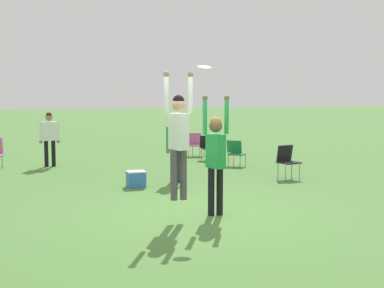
{
  "coord_description": "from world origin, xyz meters",
  "views": [
    {
      "loc": [
        -3.27,
        -9.02,
        2.26
      ],
      "look_at": [
        -0.12,
        0.12,
        1.3
      ],
      "focal_mm": 50.0,
      "sensor_mm": 36.0,
      "label": 1
    }
  ],
  "objects_px": {
    "person_defending": "(216,152)",
    "person_spectator_near": "(49,134)",
    "camping_chair_2": "(236,151)",
    "frisbee": "(204,67)",
    "cooler_box": "(136,179)",
    "camping_chair_0": "(287,159)",
    "camping_chair_1": "(209,146)",
    "person_jumping": "(179,132)",
    "camping_chair_4": "(195,143)",
    "person_spectator_far": "(176,142)"
  },
  "relations": [
    {
      "from": "person_spectator_far",
      "to": "camping_chair_1",
      "type": "bearing_deg",
      "value": 69.69
    },
    {
      "from": "person_jumping",
      "to": "camping_chair_1",
      "type": "height_order",
      "value": "person_jumping"
    },
    {
      "from": "camping_chair_4",
      "to": "person_spectator_near",
      "type": "relative_size",
      "value": 0.49
    },
    {
      "from": "person_defending",
      "to": "person_spectator_far",
      "type": "distance_m",
      "value": 3.65
    },
    {
      "from": "camping_chair_0",
      "to": "person_jumping",
      "type": "bearing_deg",
      "value": 28.7
    },
    {
      "from": "person_spectator_near",
      "to": "cooler_box",
      "type": "distance_m",
      "value": 4.6
    },
    {
      "from": "camping_chair_2",
      "to": "camping_chair_1",
      "type": "bearing_deg",
      "value": -41.51
    },
    {
      "from": "frisbee",
      "to": "camping_chair_1",
      "type": "xyz_separation_m",
      "value": [
        2.92,
        7.39,
        -2.21
      ]
    },
    {
      "from": "person_jumping",
      "to": "cooler_box",
      "type": "relative_size",
      "value": 5.3
    },
    {
      "from": "frisbee",
      "to": "camping_chair_4",
      "type": "distance_m",
      "value": 9.31
    },
    {
      "from": "camping_chair_2",
      "to": "person_spectator_near",
      "type": "xyz_separation_m",
      "value": [
        -5.33,
        1.69,
        0.53
      ]
    },
    {
      "from": "camping_chair_0",
      "to": "camping_chair_2",
      "type": "distance_m",
      "value": 2.61
    },
    {
      "from": "person_jumping",
      "to": "camping_chair_4",
      "type": "height_order",
      "value": "person_jumping"
    },
    {
      "from": "camping_chair_4",
      "to": "person_spectator_far",
      "type": "relative_size",
      "value": 0.48
    },
    {
      "from": "camping_chair_2",
      "to": "person_spectator_near",
      "type": "distance_m",
      "value": 5.61
    },
    {
      "from": "person_jumping",
      "to": "camping_chair_0",
      "type": "distance_m",
      "value": 5.36
    },
    {
      "from": "camping_chair_2",
      "to": "cooler_box",
      "type": "bearing_deg",
      "value": 74.65
    },
    {
      "from": "person_jumping",
      "to": "frisbee",
      "type": "xyz_separation_m",
      "value": [
        0.54,
        0.2,
        1.12
      ]
    },
    {
      "from": "cooler_box",
      "to": "person_spectator_near",
      "type": "bearing_deg",
      "value": 111.43
    },
    {
      "from": "camping_chair_1",
      "to": "cooler_box",
      "type": "xyz_separation_m",
      "value": [
        -3.43,
        -4.14,
        -0.28
      ]
    },
    {
      "from": "person_spectator_near",
      "to": "person_jumping",
      "type": "bearing_deg",
      "value": -92.82
    },
    {
      "from": "person_jumping",
      "to": "person_defending",
      "type": "height_order",
      "value": "person_jumping"
    },
    {
      "from": "person_defending",
      "to": "camping_chair_1",
      "type": "distance_m",
      "value": 7.93
    },
    {
      "from": "cooler_box",
      "to": "frisbee",
      "type": "bearing_deg",
      "value": -81.04
    },
    {
      "from": "person_spectator_near",
      "to": "camping_chair_0",
      "type": "bearing_deg",
      "value": -51.92
    },
    {
      "from": "person_defending",
      "to": "person_spectator_near",
      "type": "relative_size",
      "value": 1.35
    },
    {
      "from": "camping_chair_2",
      "to": "cooler_box",
      "type": "distance_m",
      "value": 4.47
    },
    {
      "from": "frisbee",
      "to": "camping_chair_1",
      "type": "relative_size",
      "value": 0.31
    },
    {
      "from": "camping_chair_0",
      "to": "camping_chair_1",
      "type": "distance_m",
      "value": 4.23
    },
    {
      "from": "camping_chair_1",
      "to": "camping_chair_2",
      "type": "xyz_separation_m",
      "value": [
        0.24,
        -1.61,
        -0.02
      ]
    },
    {
      "from": "person_spectator_far",
      "to": "camping_chair_2",
      "type": "bearing_deg",
      "value": 51.66
    },
    {
      "from": "person_defending",
      "to": "frisbee",
      "type": "relative_size",
      "value": 8.91
    },
    {
      "from": "camping_chair_2",
      "to": "person_spectator_far",
      "type": "xyz_separation_m",
      "value": [
        -2.58,
        -2.19,
        0.55
      ]
    },
    {
      "from": "person_jumping",
      "to": "camping_chair_4",
      "type": "distance_m",
      "value": 9.47
    },
    {
      "from": "person_defending",
      "to": "person_spectator_near",
      "type": "distance_m",
      "value": 7.87
    },
    {
      "from": "frisbee",
      "to": "person_spectator_far",
      "type": "bearing_deg",
      "value": 80.83
    },
    {
      "from": "camping_chair_4",
      "to": "person_spectator_far",
      "type": "distance_m",
      "value": 5.5
    },
    {
      "from": "person_spectator_near",
      "to": "camping_chair_2",
      "type": "bearing_deg",
      "value": -32.33
    },
    {
      "from": "camping_chair_4",
      "to": "person_spectator_far",
      "type": "xyz_separation_m",
      "value": [
        -2.27,
        -4.98,
        0.54
      ]
    },
    {
      "from": "camping_chair_1",
      "to": "camping_chair_2",
      "type": "bearing_deg",
      "value": 103.37
    },
    {
      "from": "camping_chair_0",
      "to": "cooler_box",
      "type": "distance_m",
      "value": 3.99
    },
    {
      "from": "person_spectator_near",
      "to": "cooler_box",
      "type": "xyz_separation_m",
      "value": [
        1.66,
        -4.22,
        -0.78
      ]
    },
    {
      "from": "cooler_box",
      "to": "camping_chair_4",
      "type": "bearing_deg",
      "value": 57.82
    },
    {
      "from": "camping_chair_2",
      "to": "camping_chair_4",
      "type": "relative_size",
      "value": 0.96
    },
    {
      "from": "person_defending",
      "to": "person_spectator_near",
      "type": "xyz_separation_m",
      "value": [
        -2.38,
        7.5,
        -0.2
      ]
    },
    {
      "from": "camping_chair_1",
      "to": "cooler_box",
      "type": "height_order",
      "value": "camping_chair_1"
    },
    {
      "from": "frisbee",
      "to": "cooler_box",
      "type": "distance_m",
      "value": 4.12
    },
    {
      "from": "frisbee",
      "to": "cooler_box",
      "type": "height_order",
      "value": "frisbee"
    },
    {
      "from": "frisbee",
      "to": "person_spectator_far",
      "type": "height_order",
      "value": "frisbee"
    },
    {
      "from": "person_defending",
      "to": "camping_chair_2",
      "type": "relative_size",
      "value": 2.85
    }
  ]
}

